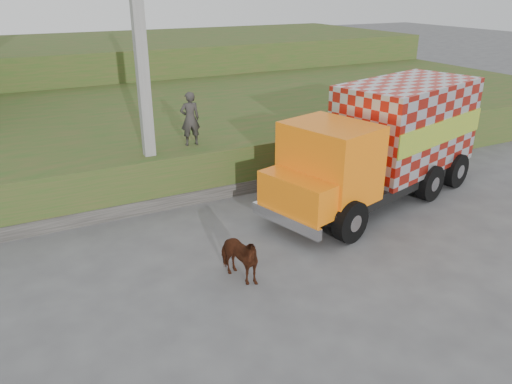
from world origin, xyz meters
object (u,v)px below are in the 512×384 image
cow (238,257)px  pedestrian (190,119)px  cargo_truck (385,142)px  utility_pole (142,62)px

cow → pedestrian: pedestrian is taller
pedestrian → cargo_truck: bearing=153.5°
cargo_truck → cow: (-5.84, -2.24, -1.17)m
cargo_truck → pedestrian: (-4.89, 2.98, 0.58)m
cow → cargo_truck: bearing=2.8°
cargo_truck → cow: bearing=-174.6°
utility_pole → cow: (0.44, -4.85, -3.52)m
utility_pole → cargo_truck: 7.20m
utility_pole → cow: bearing=-84.8°
utility_pole → cow: size_ratio=6.11×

